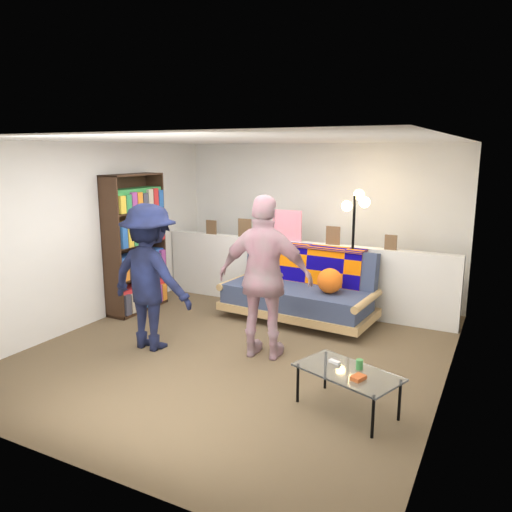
% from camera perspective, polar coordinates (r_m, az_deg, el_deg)
% --- Properties ---
extents(ground, '(5.00, 5.00, 0.00)m').
position_cam_1_polar(ground, '(5.96, -1.79, -10.64)').
color(ground, brown).
rests_on(ground, ground).
extents(room_shell, '(4.60, 5.05, 2.45)m').
position_cam_1_polar(room_shell, '(5.96, 0.31, 5.98)').
color(room_shell, silver).
rests_on(room_shell, ground).
extents(half_wall_ledge, '(4.45, 0.15, 1.00)m').
position_cam_1_polar(half_wall_ledge, '(7.36, 4.99, -2.19)').
color(half_wall_ledge, silver).
rests_on(half_wall_ledge, ground).
extents(ledge_decor, '(2.97, 0.02, 0.45)m').
position_cam_1_polar(ledge_decor, '(7.29, 3.38, 3.14)').
color(ledge_decor, brown).
rests_on(ledge_decor, half_wall_ledge).
extents(futon_sofa, '(2.13, 1.14, 0.89)m').
position_cam_1_polar(futon_sofa, '(6.88, 5.16, -3.94)').
color(futon_sofa, tan).
rests_on(futon_sofa, ground).
extents(bookshelf, '(0.33, 0.99, 1.97)m').
position_cam_1_polar(bookshelf, '(7.37, -13.63, 0.90)').
color(bookshelf, black).
rests_on(bookshelf, ground).
extents(coffee_table, '(1.02, 0.78, 0.47)m').
position_cam_1_polar(coffee_table, '(4.60, 10.50, -13.12)').
color(coffee_table, black).
rests_on(coffee_table, ground).
extents(floor_lamp, '(0.40, 0.31, 1.78)m').
position_cam_1_polar(floor_lamp, '(6.81, 11.23, 3.07)').
color(floor_lamp, black).
rests_on(floor_lamp, ground).
extents(person_left, '(1.14, 0.70, 1.71)m').
position_cam_1_polar(person_left, '(5.91, -12.02, -2.39)').
color(person_left, black).
rests_on(person_left, ground).
extents(person_right, '(1.13, 0.59, 1.83)m').
position_cam_1_polar(person_right, '(5.50, 1.06, -2.52)').
color(person_right, pink).
rests_on(person_right, ground).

